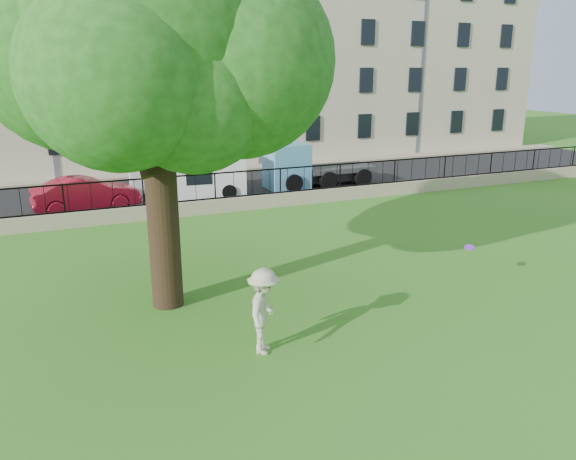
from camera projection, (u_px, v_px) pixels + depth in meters
name	position (u px, v px, depth m)	size (l,w,h in m)	color
ground	(357.00, 326.00, 13.49)	(120.00, 120.00, 0.00)	#35751C
retaining_wall	(216.00, 206.00, 23.99)	(50.00, 0.40, 0.60)	tan
iron_railing	(215.00, 186.00, 23.75)	(50.00, 0.05, 1.13)	black
street	(190.00, 191.00, 28.22)	(60.00, 9.00, 0.01)	black
sidewalk	(168.00, 173.00, 32.79)	(60.00, 1.40, 0.12)	tan
building_row	(143.00, 53.00, 35.88)	(56.40, 10.40, 13.80)	#BBB394
tree	(145.00, 34.00, 12.87)	(8.13, 6.33, 10.11)	black
man	(264.00, 311.00, 12.01)	(1.24, 0.71, 1.91)	#B7B395
frisbee	(469.00, 247.00, 15.42)	(0.27, 0.27, 0.03)	#7E28E5
red_sedan	(86.00, 194.00, 24.26)	(1.54, 4.43, 1.46)	maroon
white_van	(187.00, 174.00, 26.62)	(5.27, 2.06, 2.21)	white
blue_truck	(317.00, 164.00, 29.23)	(5.47, 1.94, 2.29)	#579ECD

